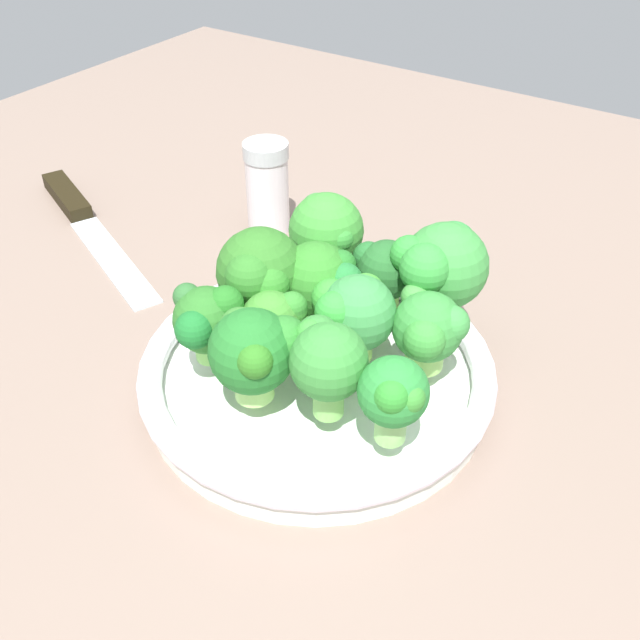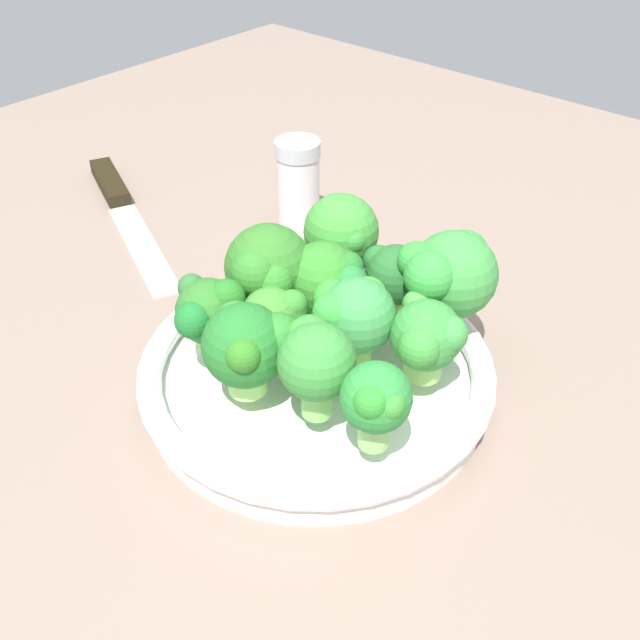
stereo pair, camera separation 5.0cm
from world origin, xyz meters
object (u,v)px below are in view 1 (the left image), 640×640
Objects in this scene: broccoli_floret_2 at (323,281)px; broccoli_floret_3 at (394,395)px; broccoli_floret_7 at (207,320)px; broccoli_floret_10 at (441,264)px; broccoli_floret_9 at (256,350)px; bowl at (320,370)px; pepper_shaker at (267,187)px; broccoli_floret_0 at (429,329)px; broccoli_floret_1 at (326,232)px; broccoli_floret_5 at (353,311)px; broccoli_floret_4 at (262,273)px; broccoli_floret_8 at (326,359)px; broccoli_floret_6 at (388,270)px; knife at (82,217)px; broccoli_floret_11 at (278,322)px.

broccoli_floret_3 is at bearing -127.09° from broccoli_floret_2.
broccoli_floret_10 is (12.78, -11.03, 1.58)cm from broccoli_floret_7.
broccoli_floret_9 is (-8.96, -0.82, 0.13)cm from broccoli_floret_2.
broccoli_floret_3 is at bearing -118.20° from bowl.
broccoli_floret_0 is at bearing -119.39° from pepper_shaker.
broccoli_floret_5 is (-6.78, -6.71, -0.69)cm from broccoli_floret_1.
broccoli_floret_4 is 7.96cm from broccoli_floret_9.
broccoli_floret_1 is 0.96× the size of broccoli_floret_10.
broccoli_floret_5 is at bearing -23.57° from broccoli_floret_9.
broccoli_floret_9 is at bearing 107.33° from broccoli_floret_8.
broccoli_floret_9 reaches higher than broccoli_floret_6.
broccoli_floret_9 is at bearing -144.14° from pepper_shaker.
broccoli_floret_9 is 15.13cm from broccoli_floret_10.
broccoli_floret_0 is 27.31cm from pepper_shaker.
broccoli_floret_10 is (13.83, -6.01, 1.18)cm from broccoli_floret_9.
broccoli_floret_7 is 29.96cm from knife.
broccoli_floret_7 is at bearing 127.43° from bowl.
broccoli_floret_3 is 1.12× the size of broccoli_floret_11.
broccoli_floret_4 reaches higher than broccoli_floret_8.
broccoli_floret_8 is (-5.15, -8.96, -0.13)cm from broccoli_floret_4.
broccoli_floret_2 is 8.95cm from broccoli_floret_7.
broccoli_floret_2 is at bearing -130.84° from pepper_shaker.
broccoli_floret_5 is at bearing 156.64° from broccoli_floret_10.
bowl is at bearing 148.70° from broccoli_floret_10.
broccoli_floret_1 reaches higher than bowl.
broccoli_floret_11 reaches higher than bowl.
broccoli_floret_1 is 0.85× the size of pepper_shaker.
broccoli_floret_2 is at bearing -148.59° from broccoli_floret_1.
broccoli_floret_4 reaches higher than bowl.
knife is at bearing 74.67° from broccoli_floret_3.
broccoli_floret_5 is 7.52cm from broccoli_floret_9.
broccoli_floret_6 reaches higher than knife.
bowl is at bearing -46.47° from broccoli_floret_11.
bowl is 5.55cm from broccoli_floret_11.
broccoli_floret_0 is at bearing -25.39° from broccoli_floret_8.
broccoli_floret_5 reaches higher than bowl.
broccoli_floret_8 is at bearing -135.36° from pepper_shaker.
broccoli_floret_2 is (-4.71, -2.88, -0.86)cm from broccoli_floret_1.
broccoli_floret_3 is 0.76× the size of broccoli_floret_10.
broccoli_floret_1 is 1.27× the size of broccoli_floret_6.
broccoli_floret_6 is 1.11× the size of broccoli_floret_11.
broccoli_floret_1 is (5.08, 11.57, 1.18)cm from broccoli_floret_0.
knife is (4.03, 39.85, -5.96)cm from broccoli_floret_0.
knife is at bearing 83.28° from broccoli_floret_2.
broccoli_floret_1 is 6.09cm from broccoli_floret_6.
broccoli_floret_6 is 0.88× the size of broccoli_floret_8.
broccoli_floret_9 reaches higher than knife.
pepper_shaker is (8.13, 21.88, -3.64)cm from broccoli_floret_10.
broccoli_floret_6 is (5.95, 0.73, -0.17)cm from broccoli_floret_5.
broccoli_floret_5 is 5.70cm from broccoli_floret_8.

